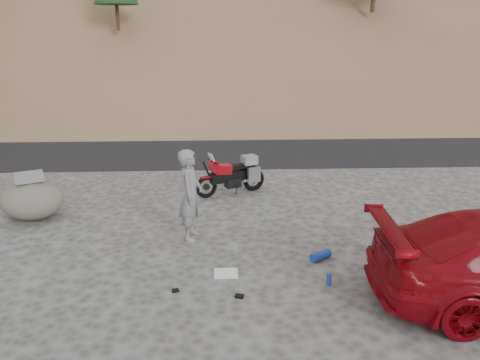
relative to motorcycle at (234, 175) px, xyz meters
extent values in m
plane|color=#454240|center=(-0.92, -3.28, -0.51)|extent=(140.00, 140.00, 0.00)
cube|color=black|center=(-0.92, 5.72, -0.51)|extent=(120.00, 7.00, 0.05)
cylinder|color=#372114|center=(-4.92, 10.72, 4.38)|extent=(0.17, 0.17, 1.40)
torus|color=black|center=(-0.73, -0.32, -0.21)|extent=(0.59, 0.34, 0.59)
cylinder|color=black|center=(-0.73, -0.32, -0.21)|extent=(0.19, 0.12, 0.18)
torus|color=black|center=(0.55, 0.24, -0.21)|extent=(0.63, 0.37, 0.63)
cylinder|color=black|center=(0.55, 0.24, -0.21)|extent=(0.21, 0.15, 0.20)
cylinder|color=black|center=(-0.67, -0.29, 0.12)|extent=(0.33, 0.18, 0.73)
cylinder|color=black|center=(-0.55, -0.24, 0.46)|extent=(0.26, 0.53, 0.04)
cube|color=black|center=(-0.11, -0.05, -0.02)|extent=(1.08, 0.63, 0.27)
cube|color=black|center=(-0.03, -0.01, -0.20)|extent=(0.48, 0.41, 0.25)
cube|color=maroon|center=(-0.30, -0.13, 0.21)|extent=(0.54, 0.44, 0.28)
cube|color=maroon|center=(-0.53, -0.23, 0.32)|extent=(0.37, 0.39, 0.32)
cube|color=silver|center=(-0.58, -0.25, 0.55)|extent=(0.20, 0.29, 0.23)
cube|color=black|center=(0.09, 0.04, 0.23)|extent=(0.53, 0.38, 0.11)
cube|color=black|center=(0.41, 0.18, 0.19)|extent=(0.35, 0.27, 0.09)
cube|color=#A9AAAE|center=(0.53, -0.02, 0.01)|extent=(0.37, 0.24, 0.41)
cube|color=#A9AAAE|center=(0.35, 0.41, 0.01)|extent=(0.37, 0.24, 0.41)
cube|color=gray|center=(0.42, 0.19, 0.37)|extent=(0.47, 0.43, 0.23)
cube|color=maroon|center=(-0.73, -0.32, 0.06)|extent=(0.29, 0.21, 0.04)
cylinder|color=black|center=(0.08, -0.14, -0.35)|extent=(0.10, 0.18, 0.33)
cylinder|color=#A9AAAE|center=(0.43, 0.05, -0.15)|extent=(0.41, 0.24, 0.12)
imported|color=gray|center=(-0.98, -2.80, -0.51)|extent=(0.55, 0.76, 1.93)
ellipsoid|color=#5F5A51|center=(-4.73, -1.55, -0.05)|extent=(1.65, 1.49, 0.92)
cube|color=gray|center=(-4.73, -1.55, 0.50)|extent=(0.80, 0.73, 0.18)
cube|color=white|center=(-0.29, -4.38, -0.50)|extent=(0.43, 0.38, 0.01)
cylinder|color=#1B3AA5|center=(1.54, -3.91, -0.42)|extent=(0.46, 0.39, 0.17)
cylinder|color=#1B3AA5|center=(1.48, -4.85, -0.40)|extent=(0.10, 0.10, 0.21)
cone|color=#B8140C|center=(3.20, -4.45, -0.41)|extent=(0.17, 0.17, 0.20)
cube|color=black|center=(-0.08, -5.18, -0.49)|extent=(0.16, 0.14, 0.04)
cube|color=black|center=(-1.15, -4.95, -0.49)|extent=(0.13, 0.11, 0.04)
camera|label=1|loc=(-0.37, -11.92, 3.68)|focal=35.00mm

